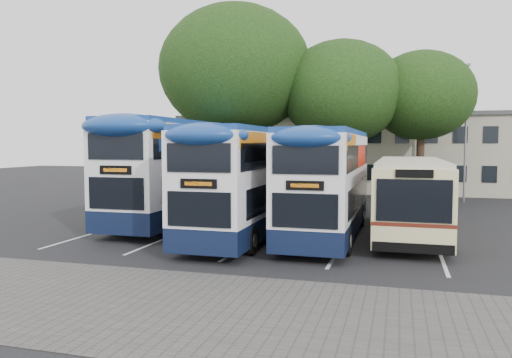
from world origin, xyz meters
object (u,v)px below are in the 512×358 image
Objects in this scene: tree_mid at (342,92)px; bus_dd_mid at (249,177)px; bus_single at (410,192)px; lamp_post at (466,125)px; tree_right at (422,96)px; tree_left at (235,70)px; bus_dd_right at (328,178)px; bus_dd_left at (181,167)px.

tree_mid reaches higher than bus_dd_mid.
bus_single is at bearing -68.70° from tree_mid.
lamp_post is 14.31m from bus_single.
tree_mid is at bearing 79.27° from bus_dd_mid.
lamp_post is 0.92× the size of tree_right.
tree_left is (-14.75, -3.68, 3.64)m from lamp_post.
bus_dd_left is at bearing 164.93° from bus_dd_right.
tree_right reaches higher than lamp_post.
lamp_post is 0.77× the size of bus_dd_left.
bus_dd_left reaches higher than bus_dd_right.
bus_dd_left is at bearing 147.40° from bus_dd_mid.
tree_left is 12.21m from tree_right.
tree_mid reaches higher than tree_right.
tree_left reaches higher than tree_mid.
tree_left is at bearing -169.48° from tree_right.
bus_dd_mid is at bearing -69.22° from tree_left.
tree_left is at bearing 138.58° from bus_single.
bus_dd_right is at bearing -55.33° from tree_left.
bus_single is (3.29, 1.47, -0.61)m from bus_dd_right.
tree_mid reaches higher than bus_dd_left.
lamp_post is at bearing 27.23° from tree_right.
tree_left is at bearing -165.98° from lamp_post.
bus_dd_right is at bearing -107.09° from tree_right.
tree_left is 7.16m from tree_mid.
bus_dd_right is 3.65m from bus_single.
bus_dd_mid is (4.53, -11.94, -6.26)m from tree_left.
bus_dd_left reaches higher than bus_dd_mid.
tree_mid is 1.00× the size of bus_dd_right.
bus_dd_left is (-6.73, -9.95, -4.45)m from tree_mid.
tree_mid is at bearing -159.55° from lamp_post.
bus_dd_mid is (-2.41, -12.71, -4.69)m from tree_mid.
tree_mid reaches higher than bus_dd_right.
lamp_post is 8.59m from tree_mid.
lamp_post is 19.56m from bus_dd_left.
bus_dd_right is (0.81, -11.98, -4.74)m from tree_mid.
bus_dd_left is at bearing 177.04° from bus_single.
bus_dd_right is (3.22, 0.73, -0.05)m from bus_dd_mid.
tree_mid is 0.98× the size of bus_dd_mid.
tree_left reaches higher than bus_dd_left.
tree_right is 0.83× the size of bus_dd_left.
bus_dd_left is 5.13m from bus_dd_mid.
lamp_post is at bearing 56.81° from bus_dd_mid.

